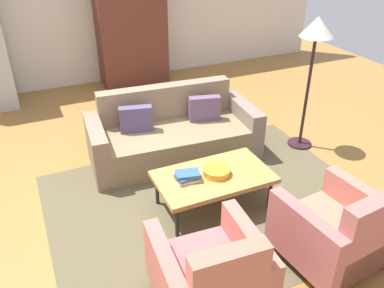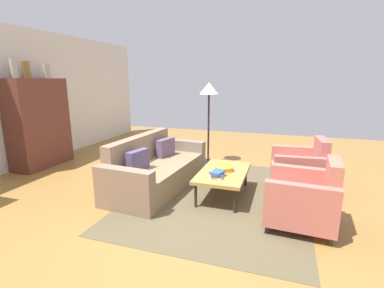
{
  "view_description": "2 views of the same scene",
  "coord_description": "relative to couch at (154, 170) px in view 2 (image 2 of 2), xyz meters",
  "views": [
    {
      "loc": [
        -1.01,
        -3.5,
        2.73
      ],
      "look_at": [
        0.58,
        0.04,
        0.5
      ],
      "focal_mm": 37.22,
      "sensor_mm": 36.0,
      "label": 1
    },
    {
      "loc": [
        -3.47,
        -1.32,
        1.8
      ],
      "look_at": [
        0.73,
        0.08,
        0.76
      ],
      "focal_mm": 26.25,
      "sensor_mm": 36.0,
      "label": 2
    }
  ],
  "objects": [
    {
      "name": "ground_plane",
      "position": [
        -0.6,
        -0.7,
        -0.29
      ],
      "size": [
        11.99,
        11.99,
        0.0
      ],
      "primitive_type": "plane",
      "color": "olive"
    },
    {
      "name": "area_rug",
      "position": [
        -0.01,
        -1.14,
        -0.28
      ],
      "size": [
        3.4,
        2.6,
        0.01
      ],
      "primitive_type": "cube",
      "color": "brown",
      "rests_on": "ground"
    },
    {
      "name": "couch",
      "position": [
        0.0,
        0.0,
        0.0
      ],
      "size": [
        2.16,
        1.05,
        0.86
      ],
      "rotation": [
        0.0,
        0.0,
        3.07
      ],
      "color": "#847251",
      "rests_on": "ground"
    },
    {
      "name": "coffee_table",
      "position": [
        -0.01,
        -1.19,
        0.08
      ],
      "size": [
        1.2,
        0.7,
        0.4
      ],
      "color": "#252527",
      "rests_on": "ground"
    },
    {
      "name": "armchair_left",
      "position": [
        -0.61,
        -2.35,
        0.06
      ],
      "size": [
        0.85,
        0.85,
        0.88
      ],
      "rotation": [
        0.0,
        0.0,
        -0.06
      ],
      "color": "#321D23",
      "rests_on": "ground"
    },
    {
      "name": "armchair_right",
      "position": [
        0.6,
        -2.35,
        0.06
      ],
      "size": [
        0.87,
        0.87,
        0.88
      ],
      "rotation": [
        0.0,
        0.0,
        0.1
      ],
      "color": "#2C1F1E",
      "rests_on": "ground"
    },
    {
      "name": "fruit_bowl",
      "position": [
        0.03,
        -1.19,
        0.15
      ],
      "size": [
        0.28,
        0.28,
        0.07
      ],
      "primitive_type": "cylinder",
      "color": "gold",
      "rests_on": "coffee_table"
    },
    {
      "name": "book_stack",
      "position": [
        -0.29,
        -1.16,
        0.16
      ],
      "size": [
        0.27,
        0.21,
        0.09
      ],
      "color": "beige",
      "rests_on": "coffee_table"
    },
    {
      "name": "cabinet",
      "position": [
        0.34,
        2.75,
        0.61
      ],
      "size": [
        1.2,
        0.51,
        1.8
      ],
      "color": "brown",
      "rests_on": "ground"
    },
    {
      "name": "vase_tall",
      "position": [
        -0.06,
        2.74,
        1.69
      ],
      "size": [
        0.12,
        0.12,
        0.35
      ],
      "primitive_type": "cylinder",
      "color": "#AAB099",
      "rests_on": "cabinet"
    },
    {
      "name": "vase_round",
      "position": [
        0.19,
        2.74,
        1.67
      ],
      "size": [
        0.15,
        0.15,
        0.32
      ],
      "primitive_type": "cylinder",
      "color": "olive",
      "rests_on": "cabinet"
    },
    {
      "name": "vase_small",
      "position": [
        0.69,
        2.74,
        1.66
      ],
      "size": [
        0.14,
        0.14,
        0.29
      ],
      "primitive_type": "cylinder",
      "color": "#B0AA92",
      "rests_on": "cabinet"
    },
    {
      "name": "floor_lamp",
      "position": [
        1.68,
        -0.49,
        1.16
      ],
      "size": [
        0.4,
        0.4,
        1.72
      ],
      "color": "#2F1920",
      "rests_on": "ground"
    }
  ]
}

